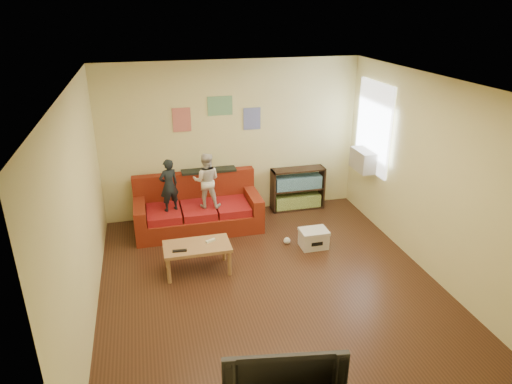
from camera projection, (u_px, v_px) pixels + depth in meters
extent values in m
cube|color=#432617|center=(270.00, 285.00, 6.20)|extent=(4.50, 5.00, 0.01)
cube|color=white|center=(273.00, 84.00, 5.15)|extent=(4.50, 5.00, 0.01)
cube|color=#EDE79B|center=(232.00, 139.00, 7.92)|extent=(4.50, 0.01, 2.70)
cube|color=#EDE79B|center=(362.00, 319.00, 3.43)|extent=(4.50, 0.01, 2.70)
cube|color=#EDE79B|center=(81.00, 213.00, 5.17)|extent=(0.01, 5.00, 2.70)
cube|color=#EDE79B|center=(431.00, 178.00, 6.18)|extent=(0.01, 5.00, 2.70)
cube|color=maroon|center=(199.00, 220.00, 7.69)|extent=(2.07, 0.93, 0.31)
cube|color=maroon|center=(195.00, 188.00, 7.86)|extent=(2.07, 0.19, 0.57)
cube|color=maroon|center=(140.00, 210.00, 7.37)|extent=(0.19, 0.93, 0.26)
cube|color=maroon|center=(253.00, 199.00, 7.80)|extent=(0.19, 0.93, 0.26)
cube|color=maroon|center=(164.00, 214.00, 7.42)|extent=(0.54, 0.70, 0.12)
cube|color=maroon|center=(198.00, 210.00, 7.55)|extent=(0.54, 0.70, 0.12)
cube|color=maroon|center=(232.00, 207.00, 7.67)|extent=(0.54, 0.70, 0.12)
cube|color=black|center=(209.00, 170.00, 7.80)|extent=(0.93, 0.23, 0.04)
imported|color=black|center=(169.00, 185.00, 7.23)|extent=(0.37, 0.31, 0.87)
imported|color=silver|center=(206.00, 181.00, 7.35)|extent=(0.52, 0.44, 0.92)
cube|color=#A7794B|center=(197.00, 246.00, 6.38)|extent=(0.93, 0.51, 0.05)
cylinder|color=#A7794B|center=(169.00, 271.00, 6.18)|extent=(0.06, 0.06, 0.37)
cylinder|color=#A7794B|center=(230.00, 263.00, 6.37)|extent=(0.06, 0.06, 0.37)
cylinder|color=#A7794B|center=(167.00, 256.00, 6.55)|extent=(0.06, 0.06, 0.37)
cylinder|color=#A7794B|center=(224.00, 249.00, 6.74)|extent=(0.06, 0.06, 0.37)
cube|color=black|center=(180.00, 251.00, 6.20)|extent=(0.20, 0.06, 0.02)
cube|color=white|center=(210.00, 241.00, 6.45)|extent=(0.15, 0.10, 0.03)
cube|color=black|center=(273.00, 191.00, 8.26)|extent=(0.03, 0.29, 0.78)
cube|color=black|center=(322.00, 186.00, 8.47)|extent=(0.03, 0.29, 0.78)
cube|color=black|center=(297.00, 207.00, 8.51)|extent=(0.97, 0.29, 0.03)
cube|color=black|center=(298.00, 169.00, 8.22)|extent=(0.97, 0.29, 0.03)
cube|color=black|center=(298.00, 189.00, 8.36)|extent=(0.91, 0.29, 0.02)
cube|color=olive|center=(297.00, 201.00, 8.46)|extent=(0.86, 0.25, 0.23)
cube|color=teal|center=(298.00, 182.00, 8.31)|extent=(0.86, 0.25, 0.23)
cube|color=white|center=(374.00, 127.00, 7.54)|extent=(0.04, 1.08, 1.48)
cube|color=#B7B2A3|center=(364.00, 160.00, 7.73)|extent=(0.28, 0.55, 0.35)
cube|color=#D87266|center=(182.00, 120.00, 7.55)|extent=(0.30, 0.01, 0.40)
cube|color=#72B27F|center=(220.00, 106.00, 7.62)|extent=(0.42, 0.01, 0.32)
cube|color=#727FCC|center=(252.00, 119.00, 7.84)|extent=(0.30, 0.01, 0.38)
cube|color=silver|center=(314.00, 240.00, 7.12)|extent=(0.41, 0.31, 0.24)
cube|color=silver|center=(314.00, 232.00, 7.06)|extent=(0.43, 0.33, 0.05)
cube|color=black|center=(317.00, 244.00, 6.97)|extent=(0.18, 0.00, 0.06)
imported|color=black|center=(283.00, 374.00, 3.80)|extent=(1.03, 0.30, 0.59)
sphere|color=beige|center=(287.00, 241.00, 7.24)|extent=(0.11, 0.11, 0.11)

